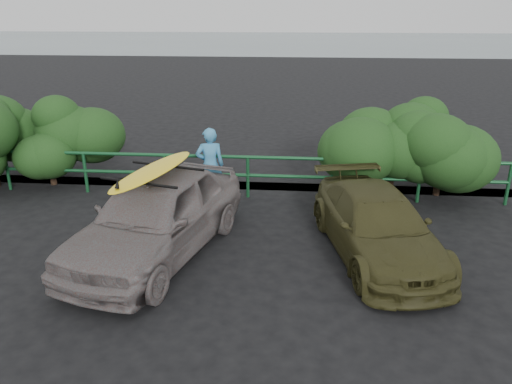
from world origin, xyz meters
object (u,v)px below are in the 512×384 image
man (210,166)px  surfboard (153,171)px  guardrail (206,175)px  olive_vehicle (377,225)px  sedan (157,215)px

man → surfboard: 2.83m
man → surfboard: bearing=66.4°
guardrail → olive_vehicle: (3.64, -2.74, 0.07)m
olive_vehicle → surfboard: (-4.00, -0.31, 1.04)m
man → surfboard: man is taller
sedan → man: man is taller
olive_vehicle → man: bearing=133.4°
sedan → surfboard: size_ratio=1.76×
sedan → olive_vehicle: bearing=19.7°
guardrail → man: 0.55m
man → olive_vehicle: bearing=133.1°
olive_vehicle → man: size_ratio=2.29×
surfboard → sedan: bearing=0.0°
guardrail → surfboard: bearing=-96.6°
guardrail → olive_vehicle: 4.56m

